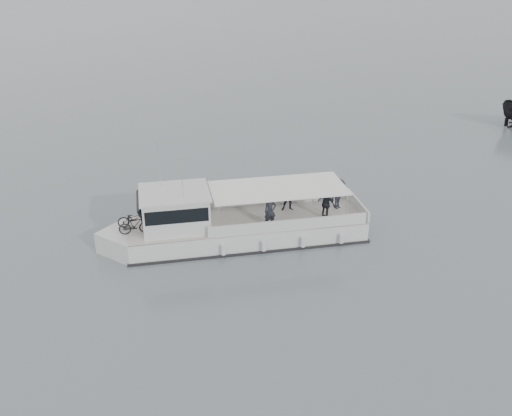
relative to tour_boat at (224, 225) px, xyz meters
name	(u,v)px	position (x,y,z in m)	size (l,w,h in m)	color
ground	(140,269)	(-4.47, -0.56, -0.91)	(1400.00, 1400.00, 0.00)	slate
tour_boat	(224,225)	(0.00, 0.00, 0.00)	(13.08, 6.39, 5.52)	silver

